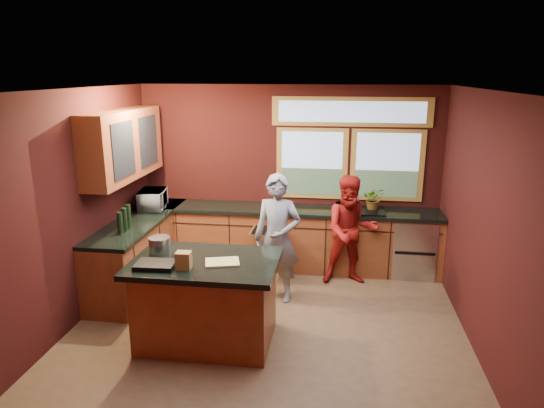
% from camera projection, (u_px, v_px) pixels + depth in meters
% --- Properties ---
extents(floor, '(4.50, 4.50, 0.00)m').
position_uv_depth(floor, '(270.00, 321.00, 5.79)').
color(floor, brown).
rests_on(floor, ground).
extents(room_shell, '(4.52, 4.02, 2.71)m').
position_uv_depth(room_shell, '(224.00, 166.00, 5.70)').
color(room_shell, black).
rests_on(room_shell, ground).
extents(back_counter, '(4.50, 0.64, 0.93)m').
position_uv_depth(back_counter, '(299.00, 238.00, 7.26)').
color(back_counter, '#592F15').
rests_on(back_counter, floor).
extents(left_counter, '(0.64, 2.30, 0.93)m').
position_uv_depth(left_counter, '(140.00, 251.00, 6.74)').
color(left_counter, '#592F15').
rests_on(left_counter, floor).
extents(island, '(1.55, 1.05, 0.95)m').
position_uv_depth(island, '(207.00, 300.00, 5.26)').
color(island, '#592F15').
rests_on(island, floor).
extents(person_grey, '(0.65, 0.47, 1.66)m').
position_uv_depth(person_grey, '(277.00, 238.00, 6.15)').
color(person_grey, slate).
rests_on(person_grey, floor).
extents(person_red, '(0.82, 0.68, 1.53)m').
position_uv_depth(person_red, '(351.00, 230.00, 6.66)').
color(person_red, maroon).
rests_on(person_red, floor).
extents(microwave, '(0.44, 0.57, 0.29)m').
position_uv_depth(microwave, '(153.00, 200.00, 7.06)').
color(microwave, '#999999').
rests_on(microwave, left_counter).
extents(potted_plant, '(0.30, 0.26, 0.34)m').
position_uv_depth(potted_plant, '(374.00, 199.00, 7.00)').
color(potted_plant, '#999999').
rests_on(potted_plant, back_counter).
extents(paper_towel, '(0.12, 0.12, 0.28)m').
position_uv_depth(paper_towel, '(355.00, 201.00, 7.00)').
color(paper_towel, white).
rests_on(paper_towel, back_counter).
extents(cutting_board, '(0.40, 0.33, 0.02)m').
position_uv_depth(cutting_board, '(222.00, 262.00, 5.06)').
color(cutting_board, tan).
rests_on(cutting_board, island).
extents(stock_pot, '(0.24, 0.24, 0.18)m').
position_uv_depth(stock_pot, '(160.00, 245.00, 5.33)').
color(stock_pot, '#B9B8BE').
rests_on(stock_pot, island).
extents(paper_bag, '(0.15, 0.13, 0.18)m').
position_uv_depth(paper_bag, '(184.00, 260.00, 4.89)').
color(paper_bag, brown).
rests_on(paper_bag, island).
extents(black_tray, '(0.41, 0.30, 0.05)m').
position_uv_depth(black_tray, '(156.00, 265.00, 4.95)').
color(black_tray, black).
rests_on(black_tray, island).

